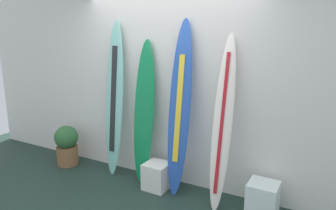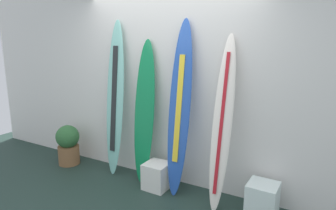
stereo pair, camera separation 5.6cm
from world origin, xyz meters
name	(u,v)px [view 1 (the left image)]	position (x,y,z in m)	size (l,w,h in m)	color
wall_back	(171,80)	(0.00, 1.30, 1.40)	(7.20, 0.20, 2.80)	silver
surfboard_seafoam	(114,99)	(-0.77, 1.03, 1.11)	(0.30, 0.29, 2.21)	#7FC8BB
surfboard_emerald	(144,113)	(-0.27, 1.02, 0.97)	(0.32, 0.31, 1.95)	#127C46
surfboard_cobalt	(180,110)	(0.29, 0.98, 1.08)	(0.30, 0.39, 2.20)	#2652B1
surfboard_ivory	(223,124)	(0.87, 0.93, 0.99)	(0.25, 0.50, 2.01)	white
display_block_left	(263,199)	(1.37, 0.93, 0.19)	(0.33, 0.33, 0.38)	white
display_block_center	(157,176)	(0.01, 0.89, 0.17)	(0.32, 0.32, 0.35)	white
potted_plant	(67,144)	(-1.63, 0.87, 0.33)	(0.36, 0.36, 0.63)	brown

